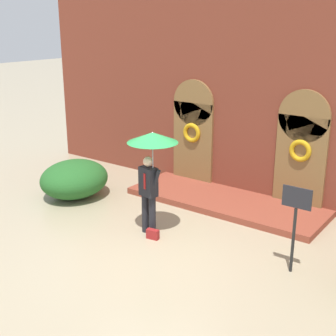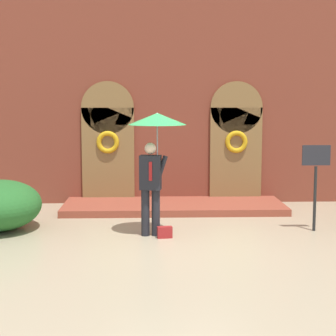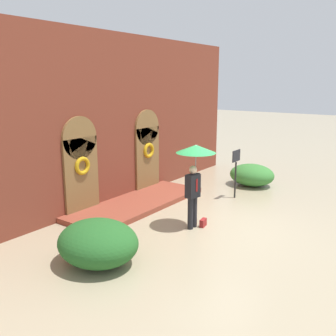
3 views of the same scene
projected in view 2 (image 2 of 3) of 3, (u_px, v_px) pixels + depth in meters
ground_plane at (181, 243)px, 10.31m from camera, size 80.00×80.00×0.00m
building_facade at (172, 96)px, 14.09m from camera, size 14.00×2.30×5.60m
person_with_umbrella at (156, 137)px, 10.60m from camera, size 1.10×1.10×2.36m
handbag at (165, 232)px, 10.64m from camera, size 0.30×0.16×0.22m
sign_post at (316, 173)px, 11.08m from camera, size 0.56×0.06×1.72m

